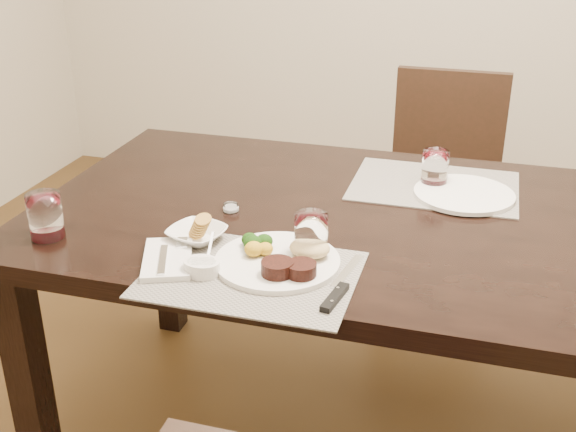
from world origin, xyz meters
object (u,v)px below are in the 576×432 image
(cracker_bowl, at_px, (197,234))
(wine_glass_near, at_px, (311,238))
(dinner_plate, at_px, (283,259))
(steak_knife, at_px, (338,291))
(far_plate, at_px, (464,194))
(chair_far, at_px, (443,179))

(cracker_bowl, height_order, wine_glass_near, wine_glass_near)
(dinner_plate, distance_m, steak_knife, 0.17)
(cracker_bowl, distance_m, far_plate, 0.75)
(steak_knife, distance_m, wine_glass_near, 0.18)
(dinner_plate, distance_m, wine_glass_near, 0.08)
(steak_knife, relative_size, wine_glass_near, 2.48)
(cracker_bowl, bearing_deg, dinner_plate, -14.42)
(dinner_plate, bearing_deg, far_plate, 38.89)
(steak_knife, xyz_separation_m, wine_glass_near, (-0.10, 0.14, 0.04))
(chair_far, distance_m, wine_glass_near, 1.26)
(dinner_plate, bearing_deg, cracker_bowl, 149.78)
(steak_knife, bearing_deg, dinner_plate, 159.60)
(dinner_plate, relative_size, cracker_bowl, 1.77)
(steak_knife, distance_m, far_plate, 0.64)
(chair_far, distance_m, dinner_plate, 1.32)
(cracker_bowl, relative_size, wine_glass_near, 1.52)
(dinner_plate, bearing_deg, chair_far, 62.49)
(cracker_bowl, relative_size, far_plate, 0.59)
(chair_far, xyz_separation_m, far_plate, (0.10, -0.75, 0.26))
(cracker_bowl, xyz_separation_m, far_plate, (0.59, 0.45, -0.01))
(steak_knife, distance_m, cracker_bowl, 0.40)
(wine_glass_near, bearing_deg, chair_far, 80.00)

